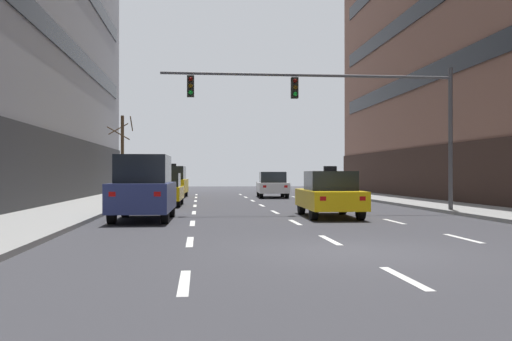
{
  "coord_description": "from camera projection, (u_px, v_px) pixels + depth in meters",
  "views": [
    {
      "loc": [
        -3.17,
        -11.44,
        1.62
      ],
      "look_at": [
        0.14,
        21.34,
        1.81
      ],
      "focal_mm": 39.42,
      "sensor_mm": 36.0,
      "label": 1
    }
  ],
  "objects": [
    {
      "name": "ground_plane",
      "position": [
        352.0,
        251.0,
        11.69
      ],
      "size": [
        120.0,
        120.0,
        0.0
      ],
      "primitive_type": "plane",
      "color": "#38383D"
    },
    {
      "name": "lane_stripe_l1_s3",
      "position": [
        184.0,
        282.0,
        8.36
      ],
      "size": [
        0.16,
        2.0,
        0.01
      ],
      "primitive_type": "cube",
      "color": "silver",
      "rests_on": "ground"
    },
    {
      "name": "lane_stripe_l1_s4",
      "position": [
        190.0,
        242.0,
        13.34
      ],
      "size": [
        0.16,
        2.0,
        0.01
      ],
      "primitive_type": "cube",
      "color": "silver",
      "rests_on": "ground"
    },
    {
      "name": "lane_stripe_l1_s5",
      "position": [
        192.0,
        223.0,
        18.31
      ],
      "size": [
        0.16,
        2.0,
        0.01
      ],
      "primitive_type": "cube",
      "color": "silver",
      "rests_on": "ground"
    },
    {
      "name": "lane_stripe_l1_s6",
      "position": [
        194.0,
        213.0,
        23.29
      ],
      "size": [
        0.16,
        2.0,
        0.01
      ],
      "primitive_type": "cube",
      "color": "silver",
      "rests_on": "ground"
    },
    {
      "name": "lane_stripe_l1_s7",
      "position": [
        195.0,
        206.0,
        28.26
      ],
      "size": [
        0.16,
        2.0,
        0.01
      ],
      "primitive_type": "cube",
      "color": "silver",
      "rests_on": "ground"
    },
    {
      "name": "lane_stripe_l1_s8",
      "position": [
        196.0,
        201.0,
        33.23
      ],
      "size": [
        0.16,
        2.0,
        0.01
      ],
      "primitive_type": "cube",
      "color": "silver",
      "rests_on": "ground"
    },
    {
      "name": "lane_stripe_l1_s9",
      "position": [
        196.0,
        197.0,
        38.21
      ],
      "size": [
        0.16,
        2.0,
        0.01
      ],
      "primitive_type": "cube",
      "color": "silver",
      "rests_on": "ground"
    },
    {
      "name": "lane_stripe_l1_s10",
      "position": [
        196.0,
        195.0,
        43.18
      ],
      "size": [
        0.16,
        2.0,
        0.01
      ],
      "primitive_type": "cube",
      "color": "silver",
      "rests_on": "ground"
    },
    {
      "name": "lane_stripe_l2_s3",
      "position": [
        405.0,
        278.0,
        8.7
      ],
      "size": [
        0.16,
        2.0,
        0.01
      ],
      "primitive_type": "cube",
      "color": "silver",
      "rests_on": "ground"
    },
    {
      "name": "lane_stripe_l2_s4",
      "position": [
        330.0,
        240.0,
        13.68
      ],
      "size": [
        0.16,
        2.0,
        0.01
      ],
      "primitive_type": "cube",
      "color": "silver",
      "rests_on": "ground"
    },
    {
      "name": "lane_stripe_l2_s5",
      "position": [
        295.0,
        222.0,
        18.65
      ],
      "size": [
        0.16,
        2.0,
        0.01
      ],
      "primitive_type": "cube",
      "color": "silver",
      "rests_on": "ground"
    },
    {
      "name": "lane_stripe_l2_s6",
      "position": [
        275.0,
        212.0,
        23.63
      ],
      "size": [
        0.16,
        2.0,
        0.01
      ],
      "primitive_type": "cube",
      "color": "silver",
      "rests_on": "ground"
    },
    {
      "name": "lane_stripe_l2_s7",
      "position": [
        262.0,
        205.0,
        28.6
      ],
      "size": [
        0.16,
        2.0,
        0.01
      ],
      "primitive_type": "cube",
      "color": "silver",
      "rests_on": "ground"
    },
    {
      "name": "lane_stripe_l2_s8",
      "position": [
        253.0,
        201.0,
        33.58
      ],
      "size": [
        0.16,
        2.0,
        0.01
      ],
      "primitive_type": "cube",
      "color": "silver",
      "rests_on": "ground"
    },
    {
      "name": "lane_stripe_l2_s9",
      "position": [
        246.0,
        197.0,
        38.55
      ],
      "size": [
        0.16,
        2.0,
        0.01
      ],
      "primitive_type": "cube",
      "color": "silver",
      "rests_on": "ground"
    },
    {
      "name": "lane_stripe_l2_s10",
      "position": [
        240.0,
        194.0,
        43.52
      ],
      "size": [
        0.16,
        2.0,
        0.01
      ],
      "primitive_type": "cube",
      "color": "silver",
      "rests_on": "ground"
    },
    {
      "name": "lane_stripe_l3_s4",
      "position": [
        463.0,
        238.0,
        14.02
      ],
      "size": [
        0.16,
        2.0,
        0.01
      ],
      "primitive_type": "cube",
      "color": "silver",
      "rests_on": "ground"
    },
    {
      "name": "lane_stripe_l3_s5",
      "position": [
        394.0,
        221.0,
        18.99
      ],
      "size": [
        0.16,
        2.0,
        0.01
      ],
      "primitive_type": "cube",
      "color": "silver",
      "rests_on": "ground"
    },
    {
      "name": "lane_stripe_l3_s6",
      "position": [
        354.0,
        211.0,
        23.97
      ],
      "size": [
        0.16,
        2.0,
        0.01
      ],
      "primitive_type": "cube",
      "color": "silver",
      "rests_on": "ground"
    },
    {
      "name": "lane_stripe_l3_s7",
      "position": [
        327.0,
        205.0,
        28.94
      ],
      "size": [
        0.16,
        2.0,
        0.01
      ],
      "primitive_type": "cube",
      "color": "silver",
      "rests_on": "ground"
    },
    {
      "name": "lane_stripe_l3_s8",
      "position": [
        308.0,
        200.0,
        33.92
      ],
      "size": [
        0.16,
        2.0,
        0.01
      ],
      "primitive_type": "cube",
      "color": "silver",
      "rests_on": "ground"
    },
    {
      "name": "lane_stripe_l3_s9",
      "position": [
        294.0,
        197.0,
        38.89
      ],
      "size": [
        0.16,
        2.0,
        0.01
      ],
      "primitive_type": "cube",
      "color": "silver",
      "rests_on": "ground"
    },
    {
      "name": "lane_stripe_l3_s10",
      "position": [
        284.0,
        194.0,
        43.87
      ],
      "size": [
        0.16,
        2.0,
        0.01
      ],
      "primitive_type": "cube",
      "color": "silver",
      "rests_on": "ground"
    },
    {
      "name": "car_driving_0",
      "position": [
        272.0,
        185.0,
        38.01
      ],
      "size": [
        2.16,
        4.73,
        1.74
      ],
      "color": "black",
      "rests_on": "ground"
    },
    {
      "name": "car_driving_1",
      "position": [
        144.0,
        188.0,
        19.49
      ],
      "size": [
        2.05,
        4.7,
        2.26
      ],
      "color": "black",
      "rests_on": "ground"
    },
    {
      "name": "taxi_driving_2",
      "position": [
        164.0,
        190.0,
        28.14
      ],
      "size": [
        1.93,
        4.42,
        1.82
      ],
      "color": "black",
      "rests_on": "ground"
    },
    {
      "name": "taxi_driving_3",
      "position": [
        173.0,
        182.0,
        38.36
      ],
      "size": [
        2.03,
        4.47,
        2.3
      ],
      "color": "black",
      "rests_on": "ground"
    },
    {
      "name": "taxi_driving_4",
      "position": [
        329.0,
        194.0,
        20.9
      ],
      "size": [
        2.04,
        4.62,
        1.9
      ],
      "color": "black",
      "rests_on": "ground"
    },
    {
      "name": "traffic_signal_0",
      "position": [
        345.0,
        103.0,
        22.78
      ],
      "size": [
        11.98,
        0.35,
        5.87
      ],
      "color": "#4C4C51",
      "rests_on": "sidewalk_right"
    },
    {
      "name": "street_tree_0",
      "position": [
        122.0,
        153.0,
        36.95
      ],
      "size": [
        1.59,
        1.91,
        5.31
      ],
      "color": "#4C3823",
      "rests_on": "sidewalk_left"
    }
  ]
}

